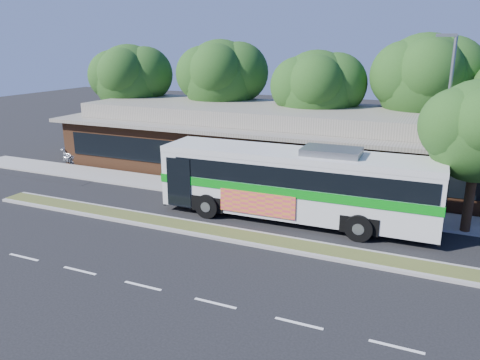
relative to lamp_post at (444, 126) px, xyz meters
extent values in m
plane|color=black|center=(-9.56, -6.00, -4.90)|extent=(120.00, 120.00, 0.00)
cube|color=#3B4C20|center=(-9.56, -5.40, -4.83)|extent=(26.00, 1.10, 0.15)
cube|color=gray|center=(-9.56, 0.40, -4.84)|extent=(44.00, 2.60, 0.12)
cube|color=black|center=(-27.56, 4.00, -4.90)|extent=(14.00, 12.00, 0.01)
cube|color=#59321C|center=(-9.56, 7.00, -3.30)|extent=(32.00, 10.00, 3.20)
cube|color=slate|center=(-9.56, 7.00, -1.58)|extent=(33.20, 11.20, 0.24)
cube|color=slate|center=(-9.56, 7.00, -0.95)|extent=(30.00, 8.00, 1.00)
cube|color=black|center=(-9.56, 1.97, -3.20)|extent=(30.00, 0.06, 1.60)
cylinder|color=slate|center=(0.04, 0.00, -0.40)|extent=(0.16, 0.16, 9.00)
cube|color=slate|center=(-0.36, 0.00, 4.10)|extent=(0.90, 0.18, 0.14)
cylinder|color=black|center=(-24.56, 9.00, -2.91)|extent=(0.44, 0.44, 3.99)
sphere|color=#1F3E14|center=(-24.56, 9.00, 0.83)|extent=(5.80, 5.80, 5.80)
sphere|color=#1F3E14|center=(-23.26, 9.43, 1.29)|extent=(4.52, 4.52, 4.52)
cylinder|color=black|center=(-16.56, 10.00, -2.80)|extent=(0.44, 0.44, 4.20)
sphere|color=#1F3E14|center=(-16.56, 10.00, 1.10)|extent=(6.00, 6.00, 6.00)
sphere|color=#1F3E14|center=(-15.21, 10.45, 1.58)|extent=(4.68, 4.68, 4.68)
cylinder|color=black|center=(-8.56, 9.00, -3.01)|extent=(0.44, 0.44, 3.78)
sphere|color=#1F3E14|center=(-8.56, 9.00, 0.56)|extent=(5.60, 5.60, 5.60)
sphere|color=#1F3E14|center=(-7.30, 9.42, 1.00)|extent=(4.37, 4.37, 4.37)
cylinder|color=black|center=(-1.56, 10.00, -2.70)|extent=(0.44, 0.44, 4.41)
sphere|color=#1F3E14|center=(-1.56, 10.00, 1.37)|extent=(6.20, 6.20, 6.20)
sphere|color=#1F3E14|center=(-0.17, 10.46, 1.86)|extent=(4.84, 4.84, 4.84)
cube|color=beige|center=(-6.48, -2.20, -2.94)|extent=(13.77, 3.17, 3.16)
cube|color=black|center=(-6.14, -2.19, -2.31)|extent=(12.67, 3.20, 0.95)
cube|color=beige|center=(-6.48, -2.20, -1.50)|extent=(13.79, 3.19, 0.30)
cube|color=#058012|center=(-6.48, -2.20, -3.03)|extent=(13.84, 3.24, 0.43)
cube|color=black|center=(-13.36, -2.33, -2.56)|extent=(0.12, 2.57, 1.96)
cube|color=black|center=(0.40, -2.07, -2.19)|extent=(0.11, 2.39, 1.26)
cube|color=#CF3D45|center=(-7.94, -3.72, -3.76)|extent=(3.89, 0.13, 1.14)
cube|color=slate|center=(-4.76, -2.17, -1.20)|extent=(2.78, 1.88, 0.34)
cylinder|color=black|center=(-10.68, -3.71, -4.27)|extent=(1.26, 0.43, 1.26)
cylinder|color=black|center=(-10.73, -0.84, -4.27)|extent=(1.26, 0.43, 1.26)
cylinder|color=black|center=(-3.02, -3.57, -4.27)|extent=(1.26, 0.43, 1.26)
cylinder|color=black|center=(-3.08, -0.70, -4.27)|extent=(1.26, 0.43, 1.26)
imported|color=#A6A8AD|center=(-24.02, 3.11, -4.29)|extent=(4.55, 2.96, 1.22)
cylinder|color=black|center=(1.44, -0.60, -3.16)|extent=(0.44, 0.44, 3.48)
sphere|color=#1F3E14|center=(1.44, -0.60, -0.03)|extent=(4.63, 4.63, 4.63)
camera|label=1|loc=(-0.01, -23.75, 3.72)|focal=35.00mm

